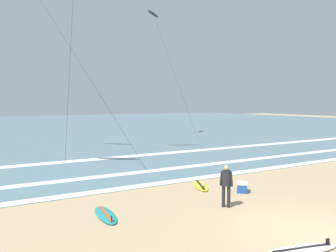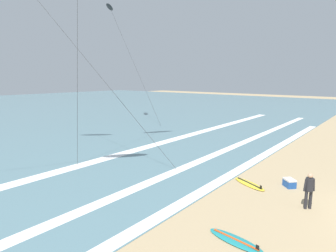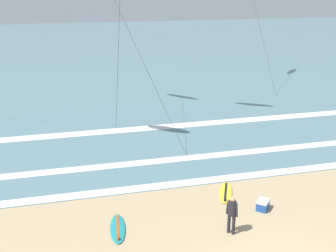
{
  "view_description": "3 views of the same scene",
  "coord_description": "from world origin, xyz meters",
  "px_view_note": "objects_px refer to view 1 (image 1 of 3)",
  "views": [
    {
      "loc": [
        -8.91,
        -6.64,
        3.95
      ],
      "look_at": [
        0.62,
        9.77,
        2.61
      ],
      "focal_mm": 36.43,
      "sensor_mm": 36.0,
      "label": 1
    },
    {
      "loc": [
        -13.22,
        0.75,
        5.62
      ],
      "look_at": [
        -2.91,
        9.16,
        3.28
      ],
      "focal_mm": 29.52,
      "sensor_mm": 36.0,
      "label": 2
    },
    {
      "loc": [
        -6.45,
        -9.61,
        9.24
      ],
      "look_at": [
        -2.14,
        7.56,
        3.07
      ],
      "focal_mm": 43.76,
      "sensor_mm": 36.0,
      "label": 3
    }
  ],
  "objects_px": {
    "surfboard_left_pile": "(302,249)",
    "kite_black_low_near": "(153,15)",
    "surfboard_near_water": "(200,185)",
    "cooler_box": "(242,187)",
    "surfer_mid_group": "(226,182)",
    "surfboard_right_spare": "(106,215)"
  },
  "relations": [
    {
      "from": "surfer_mid_group",
      "to": "kite_black_low_near",
      "type": "distance_m",
      "value": 29.86
    },
    {
      "from": "surfboard_left_pile",
      "to": "kite_black_low_near",
      "type": "xyz_separation_m",
      "value": [
        10.8,
        28.96,
        13.74
      ]
    },
    {
      "from": "surfboard_right_spare",
      "to": "surfboard_near_water",
      "type": "distance_m",
      "value": 5.54
    },
    {
      "from": "surfer_mid_group",
      "to": "cooler_box",
      "type": "relative_size",
      "value": 2.12
    },
    {
      "from": "surfer_mid_group",
      "to": "surfboard_near_water",
      "type": "xyz_separation_m",
      "value": [
        1.0,
        3.06,
        -0.91
      ]
    },
    {
      "from": "surfer_mid_group",
      "to": "kite_black_low_near",
      "type": "height_order",
      "value": "kite_black_low_near"
    },
    {
      "from": "cooler_box",
      "to": "kite_black_low_near",
      "type": "bearing_deg",
      "value": 71.16
    },
    {
      "from": "surfer_mid_group",
      "to": "kite_black_low_near",
      "type": "bearing_deg",
      "value": 68.01
    },
    {
      "from": "kite_black_low_near",
      "to": "surfboard_left_pile",
      "type": "bearing_deg",
      "value": -110.45
    },
    {
      "from": "surfer_mid_group",
      "to": "surfboard_left_pile",
      "type": "xyz_separation_m",
      "value": [
        -0.71,
        -3.96,
        -0.91
      ]
    },
    {
      "from": "surfboard_right_spare",
      "to": "surfboard_left_pile",
      "type": "xyz_separation_m",
      "value": [
        3.55,
        -5.3,
        0.0
      ]
    },
    {
      "from": "surfer_mid_group",
      "to": "cooler_box",
      "type": "distance_m",
      "value": 2.53
    },
    {
      "from": "surfer_mid_group",
      "to": "surfboard_right_spare",
      "type": "distance_m",
      "value": 4.56
    },
    {
      "from": "surfboard_left_pile",
      "to": "kite_black_low_near",
      "type": "relative_size",
      "value": 0.15
    },
    {
      "from": "surfboard_right_spare",
      "to": "surfboard_left_pile",
      "type": "height_order",
      "value": "same"
    },
    {
      "from": "kite_black_low_near",
      "to": "surfboard_near_water",
      "type": "bearing_deg",
      "value": -112.52
    },
    {
      "from": "surfboard_near_water",
      "to": "cooler_box",
      "type": "xyz_separation_m",
      "value": [
        1.02,
        -1.73,
        0.18
      ]
    },
    {
      "from": "surfboard_left_pile",
      "to": "surfboard_near_water",
      "type": "bearing_deg",
      "value": 76.35
    },
    {
      "from": "cooler_box",
      "to": "surfer_mid_group",
      "type": "bearing_deg",
      "value": -146.7
    },
    {
      "from": "surfer_mid_group",
      "to": "surfboard_near_water",
      "type": "distance_m",
      "value": 3.35
    },
    {
      "from": "surfboard_near_water",
      "to": "surfboard_left_pile",
      "type": "relative_size",
      "value": 0.99
    },
    {
      "from": "surfboard_near_water",
      "to": "surfboard_right_spare",
      "type": "bearing_deg",
      "value": -161.8
    }
  ]
}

